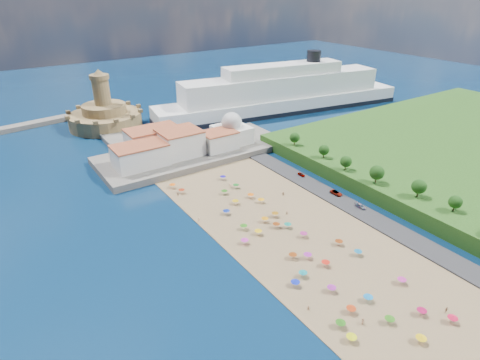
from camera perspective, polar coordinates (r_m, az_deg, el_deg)
ground at (r=133.91m, az=4.58°, el=-7.46°), size 700.00×700.00×0.00m
terrace at (r=192.68m, az=-6.50°, el=3.98°), size 90.00×36.00×3.00m
jetty at (r=215.57m, az=-16.11°, el=5.47°), size 18.00×70.00×2.40m
waterfront_buildings at (r=185.77m, az=-10.26°, el=4.97°), size 57.00×29.00×11.00m
domed_building at (r=197.69m, az=-1.18°, el=7.05°), size 16.00×16.00×15.00m
fortress at (r=241.34m, az=-18.64°, el=8.71°), size 40.00×40.00×32.40m
cruise_ship at (r=259.28m, az=6.00°, el=12.01°), size 166.21×50.48×35.96m
beach_parasols at (r=125.18m, az=8.01°, el=-9.16°), size 29.88×116.45×2.20m
beachgoers at (r=128.14m, az=6.02°, el=-8.65°), size 37.28×97.56×1.83m
parked_cars at (r=158.87m, az=13.47°, el=-1.77°), size 2.44×36.03×1.40m
hillside_trees at (r=155.72m, az=21.20°, el=-0.00°), size 13.47×111.69×7.04m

